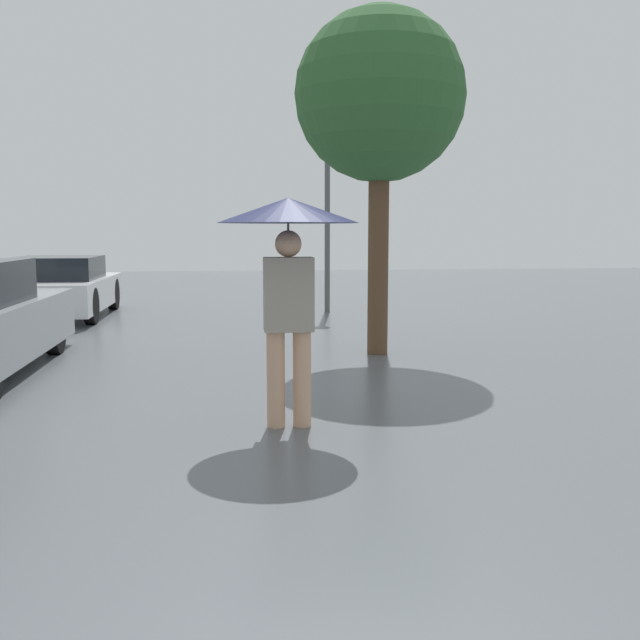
{
  "coord_description": "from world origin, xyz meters",
  "views": [
    {
      "loc": [
        -0.07,
        -0.63,
        1.66
      ],
      "look_at": [
        0.7,
        5.31,
        0.91
      ],
      "focal_mm": 40.0,
      "sensor_mm": 36.0,
      "label": 1
    }
  ],
  "objects": [
    {
      "name": "pedestrian",
      "position": [
        0.43,
        5.31,
        1.58
      ],
      "size": [
        1.18,
        1.18,
        1.94
      ],
      "color": "tan",
      "rests_on": "ground_plane"
    },
    {
      "name": "parked_car_farthest",
      "position": [
        -3.31,
        13.74,
        0.57
      ],
      "size": [
        1.77,
        4.05,
        1.18
      ],
      "color": "silver",
      "rests_on": "ground_plane"
    },
    {
      "name": "tree",
      "position": [
        1.94,
        8.8,
        3.39
      ],
      "size": [
        2.25,
        2.25,
        4.55
      ],
      "color": "brown",
      "rests_on": "ground_plane"
    },
    {
      "name": "street_lamp",
      "position": [
        1.97,
        13.94,
        2.58
      ],
      "size": [
        0.32,
        0.32,
        3.77
      ],
      "color": "#515456",
      "rests_on": "ground_plane"
    }
  ]
}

